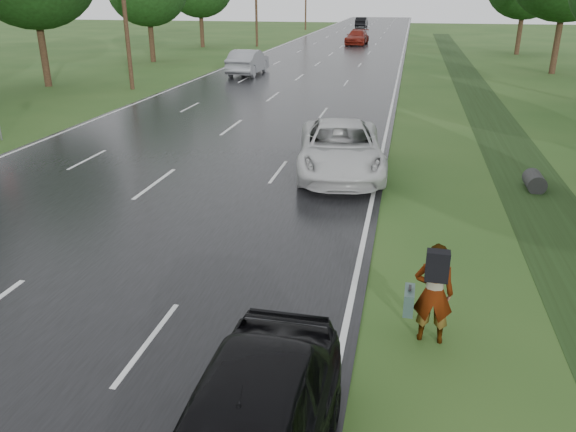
{
  "coord_description": "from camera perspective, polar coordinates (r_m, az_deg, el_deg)",
  "views": [
    {
      "loc": [
        7.52,
        -7.43,
        5.6
      ],
      "look_at": [
        5.29,
        3.1,
        1.3
      ],
      "focal_mm": 35.0,
      "sensor_mm": 36.0,
      "label": 1
    }
  ],
  "objects": [
    {
      "name": "edge_stripe_west",
      "position": [
        54.62,
        -3.39,
        15.93
      ],
      "size": [
        0.12,
        180.0,
        0.01
      ],
      "primitive_type": "cube",
      "color": "silver",
      "rests_on": "road"
    },
    {
      "name": "far_car_dark",
      "position": [
        100.62,
        7.49,
        18.94
      ],
      "size": [
        1.81,
        5.03,
        1.65
      ],
      "primitive_type": "imported",
      "rotation": [
        0.0,
        0.0,
        3.13
      ],
      "color": "black",
      "rests_on": "road"
    },
    {
      "name": "edge_stripe_east",
      "position": [
        52.72,
        11.46,
        15.34
      ],
      "size": [
        0.12,
        180.0,
        0.01
      ],
      "primitive_type": "cube",
      "color": "silver",
      "rests_on": "road"
    },
    {
      "name": "far_car_red",
      "position": [
        67.16,
        7.03,
        17.58
      ],
      "size": [
        2.51,
        5.57,
        1.58
      ],
      "primitive_type": "imported",
      "rotation": [
        0.0,
        0.0,
        -0.05
      ],
      "color": "maroon",
      "rests_on": "road"
    },
    {
      "name": "center_line",
      "position": [
        53.25,
        3.91,
        15.77
      ],
      "size": [
        0.12,
        180.0,
        0.01
      ],
      "primitive_type": "cube",
      "color": "silver",
      "rests_on": "road"
    },
    {
      "name": "road",
      "position": [
        53.26,
        3.91,
        15.74
      ],
      "size": [
        14.0,
        180.0,
        0.04
      ],
      "primitive_type": "cube",
      "color": "black",
      "rests_on": "ground"
    },
    {
      "name": "white_pickup",
      "position": [
        18.56,
        5.34,
        6.87
      ],
      "size": [
        3.51,
        6.15,
        1.62
      ],
      "primitive_type": "imported",
      "rotation": [
        0.0,
        0.0,
        0.15
      ],
      "color": "silver",
      "rests_on": "road"
    },
    {
      "name": "pedestrian",
      "position": [
        9.77,
        14.44,
        -7.48
      ],
      "size": [
        0.82,
        0.75,
        1.82
      ],
      "rotation": [
        0.0,
        0.0,
        3.12
      ],
      "color": "#A5998C",
      "rests_on": "ground"
    },
    {
      "name": "drainage_ditch",
      "position": [
        27.01,
        20.39,
        8.56
      ],
      "size": [
        2.2,
        120.0,
        0.56
      ],
      "color": "black",
      "rests_on": "ground"
    },
    {
      "name": "silver_sedan",
      "position": [
        41.98,
        -4.08,
        15.34
      ],
      "size": [
        1.87,
        5.32,
        1.75
      ],
      "primitive_type": "imported",
      "rotation": [
        0.0,
        0.0,
        3.14
      ],
      "color": "gray",
      "rests_on": "road"
    }
  ]
}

